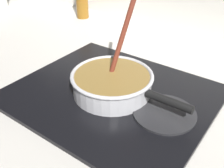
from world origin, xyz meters
TOP-DOWN VIEW (x-y plane):
  - ground at (0.00, 0.00)m, footprint 2.40×1.60m
  - hob_plate at (0.02, 0.17)m, footprint 0.56×0.48m
  - burner_ring at (0.02, 0.17)m, footprint 0.19×0.19m
  - spare_burner at (0.19, 0.17)m, footprint 0.17×0.17m
  - cooking_pan at (0.03, 0.17)m, footprint 0.36×0.24m

SIDE VIEW (x-z plane):
  - ground at x=0.00m, z-range -0.04..0.00m
  - hob_plate at x=0.02m, z-range 0.00..0.01m
  - spare_burner at x=0.19m, z-range 0.01..0.02m
  - burner_ring at x=0.02m, z-range 0.01..0.02m
  - cooking_pan at x=0.03m, z-range -0.11..0.21m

